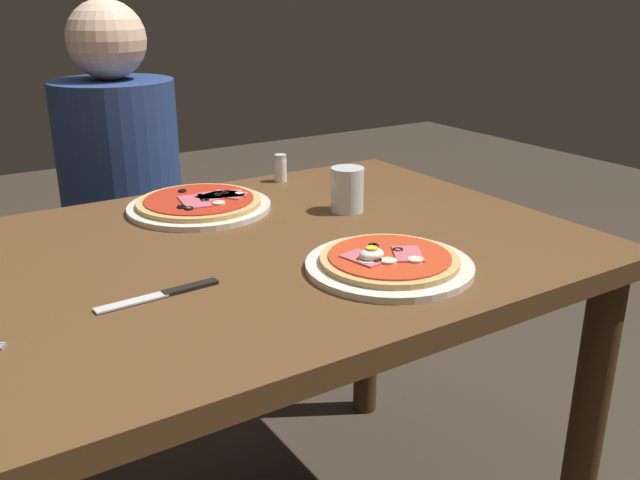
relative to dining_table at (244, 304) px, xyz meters
The scene contains 7 objects.
dining_table is the anchor object (origin of this frame).
pizza_foreground 0.30m from the dining_table, 54.52° to the right, with size 0.28×0.28×0.05m.
pizza_across_left 0.28m from the dining_table, 83.53° to the left, with size 0.30×0.30×0.03m.
water_glass_near 0.34m from the dining_table, 15.12° to the left, with size 0.07×0.07×0.09m.
knife 0.25m from the dining_table, 146.49° to the right, with size 0.20×0.03×0.01m.
salt_shaker 0.49m from the dining_table, 51.52° to the left, with size 0.03×0.03×0.07m.
diner_person 0.75m from the dining_table, 89.52° to the left, with size 0.32×0.32×1.18m.
Camera 1 is at (-0.50, -1.05, 1.19)m, focal length 38.16 mm.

